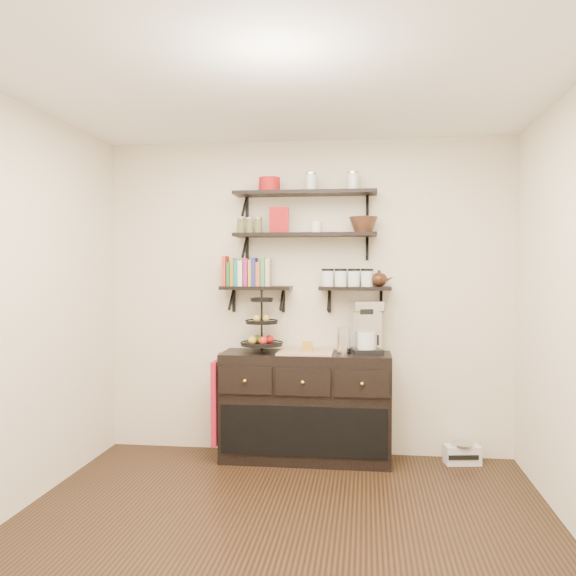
{
  "coord_description": "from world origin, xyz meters",
  "views": [
    {
      "loc": [
        0.51,
        -3.5,
        1.62
      ],
      "look_at": [
        -0.09,
        1.15,
        1.45
      ],
      "focal_mm": 38.0,
      "sensor_mm": 36.0,
      "label": 1
    }
  ],
  "objects_px": {
    "sideboard": "(306,406)",
    "radio": "(462,454)",
    "fruit_stand": "(262,331)",
    "coffee_maker": "(367,328)"
  },
  "relations": [
    {
      "from": "fruit_stand",
      "to": "radio",
      "type": "height_order",
      "value": "fruit_stand"
    },
    {
      "from": "fruit_stand",
      "to": "radio",
      "type": "distance_m",
      "value": 1.93
    },
    {
      "from": "sideboard",
      "to": "radio",
      "type": "bearing_deg",
      "value": 2.6
    },
    {
      "from": "radio",
      "to": "sideboard",
      "type": "bearing_deg",
      "value": 173.58
    },
    {
      "from": "fruit_stand",
      "to": "radio",
      "type": "relative_size",
      "value": 1.69
    },
    {
      "from": "coffee_maker",
      "to": "radio",
      "type": "xyz_separation_m",
      "value": [
        0.78,
        0.03,
        -1.02
      ]
    },
    {
      "from": "coffee_maker",
      "to": "radio",
      "type": "relative_size",
      "value": 1.43
    },
    {
      "from": "coffee_maker",
      "to": "radio",
      "type": "bearing_deg",
      "value": -10.74
    },
    {
      "from": "sideboard",
      "to": "radio",
      "type": "height_order",
      "value": "sideboard"
    },
    {
      "from": "sideboard",
      "to": "radio",
      "type": "distance_m",
      "value": 1.33
    }
  ]
}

